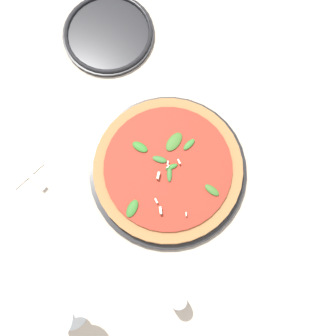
{
  "coord_description": "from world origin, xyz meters",
  "views": [
    {
      "loc": [
        -0.18,
        0.15,
        0.93
      ],
      "look_at": [
        -0.04,
        -0.03,
        0.03
      ],
      "focal_mm": 50.0,
      "sensor_mm": 36.0,
      "label": 1
    }
  ],
  "objects_px": {
    "pizza_arugula_main": "(168,170)",
    "side_plate_white": "(108,34)",
    "wine_glass": "(53,315)",
    "shaker_pepper": "(178,301)",
    "fork": "(8,154)"
  },
  "relations": [
    {
      "from": "wine_glass",
      "to": "side_plate_white",
      "type": "xyz_separation_m",
      "value": [
        0.32,
        -0.49,
        -0.12
      ]
    },
    {
      "from": "pizza_arugula_main",
      "to": "side_plate_white",
      "type": "bearing_deg",
      "value": -28.38
    },
    {
      "from": "side_plate_white",
      "to": "wine_glass",
      "type": "bearing_deg",
      "value": 123.24
    },
    {
      "from": "fork",
      "to": "side_plate_white",
      "type": "bearing_deg",
      "value": -83.59
    },
    {
      "from": "pizza_arugula_main",
      "to": "wine_glass",
      "type": "distance_m",
      "value": 0.35
    },
    {
      "from": "side_plate_white",
      "to": "shaker_pepper",
      "type": "bearing_deg",
      "value": 143.6
    },
    {
      "from": "side_plate_white",
      "to": "shaker_pepper",
      "type": "xyz_separation_m",
      "value": [
        -0.47,
        0.35,
        0.02
      ]
    },
    {
      "from": "shaker_pepper",
      "to": "fork",
      "type": "bearing_deg",
      "value": -1.05
    },
    {
      "from": "side_plate_white",
      "to": "shaker_pepper",
      "type": "distance_m",
      "value": 0.59
    },
    {
      "from": "fork",
      "to": "side_plate_white",
      "type": "xyz_separation_m",
      "value": [
        0.02,
        -0.34,
        0.0
      ]
    },
    {
      "from": "pizza_arugula_main",
      "to": "fork",
      "type": "bearing_deg",
      "value": 32.57
    },
    {
      "from": "side_plate_white",
      "to": "shaker_pepper",
      "type": "height_order",
      "value": "shaker_pepper"
    },
    {
      "from": "wine_glass",
      "to": "shaker_pepper",
      "type": "xyz_separation_m",
      "value": [
        -0.15,
        -0.14,
        -0.1
      ]
    },
    {
      "from": "fork",
      "to": "shaker_pepper",
      "type": "xyz_separation_m",
      "value": [
        -0.46,
        0.01,
        0.03
      ]
    },
    {
      "from": "pizza_arugula_main",
      "to": "fork",
      "type": "height_order",
      "value": "pizza_arugula_main"
    }
  ]
}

